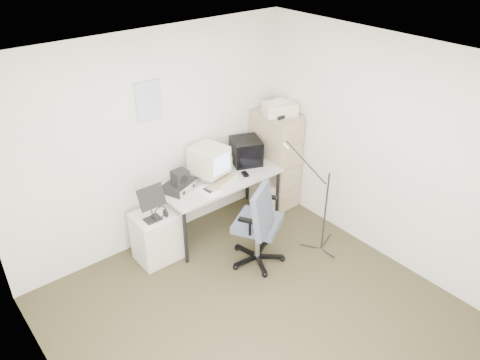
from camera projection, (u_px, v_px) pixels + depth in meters
floor at (257, 318)px, 4.65m from camera, size 3.60×3.60×0.01m
ceiling at (264, 70)px, 3.38m from camera, size 3.60×3.60×0.01m
wall_back at (154, 143)px, 5.22m from camera, size 3.60×0.02×2.50m
wall_front at (458, 344)px, 2.81m from camera, size 3.60×0.02×2.50m
wall_left at (52, 312)px, 3.03m from camera, size 0.02×3.60×2.50m
wall_right at (387, 153)px, 5.00m from camera, size 0.02×3.60×2.50m
wall_calendar at (148, 101)px, 4.95m from camera, size 0.30×0.02×0.44m
filing_cabinet at (275, 159)px, 6.17m from camera, size 0.40×0.60×1.30m
printer at (280, 109)px, 5.77m from camera, size 0.46×0.40×0.15m
desk at (219, 203)px, 5.77m from camera, size 1.50×0.70×0.73m
crt_monitor at (209, 163)px, 5.49m from camera, size 0.43×0.44×0.40m
crt_tv at (246, 151)px, 5.85m from camera, size 0.46×0.47×0.32m
desk_speaker at (228, 162)px, 5.77m from camera, size 0.08×0.08×0.15m
keyboard at (221, 183)px, 5.46m from camera, size 0.51×0.31×0.03m
mouse at (245, 174)px, 5.63m from camera, size 0.09×0.12×0.03m
radio_receiver at (180, 186)px, 5.33m from camera, size 0.42×0.36×0.10m
radio_speaker at (180, 177)px, 5.22m from camera, size 0.17×0.16×0.17m
papers at (209, 191)px, 5.31m from camera, size 0.22×0.28×0.02m
pc_tower at (262, 194)px, 6.24m from camera, size 0.36×0.51×0.43m
office_chair at (258, 222)px, 5.12m from camera, size 0.86×0.86×1.09m
side_cart at (157, 236)px, 5.30m from camera, size 0.49×0.39×0.61m
music_stand at (151, 203)px, 4.94m from camera, size 0.31×0.18×0.43m
headphones at (161, 215)px, 5.04m from camera, size 0.17×0.17×0.03m
mic_stand at (326, 201)px, 5.25m from camera, size 0.02×0.02×1.34m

